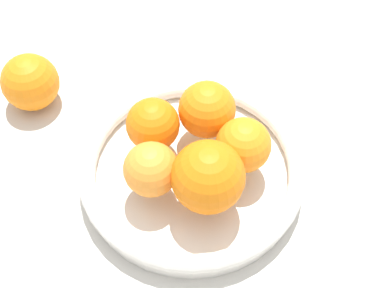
% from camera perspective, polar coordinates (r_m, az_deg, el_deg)
% --- Properties ---
extents(ground_plane, '(4.00, 4.00, 0.00)m').
position_cam_1_polar(ground_plane, '(0.68, -0.00, -3.78)').
color(ground_plane, beige).
extents(fruit_bowl, '(0.28, 0.28, 0.04)m').
position_cam_1_polar(fruit_bowl, '(0.67, -0.00, -2.82)').
color(fruit_bowl, silver).
rests_on(fruit_bowl, ground_plane).
extents(orange_pile, '(0.17, 0.18, 0.08)m').
position_cam_1_polar(orange_pile, '(0.62, 0.45, -0.36)').
color(orange_pile, orange).
rests_on(orange_pile, fruit_bowl).
extents(stray_orange, '(0.08, 0.08, 0.08)m').
position_cam_1_polar(stray_orange, '(0.77, -16.90, 6.30)').
color(stray_orange, orange).
rests_on(stray_orange, ground_plane).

